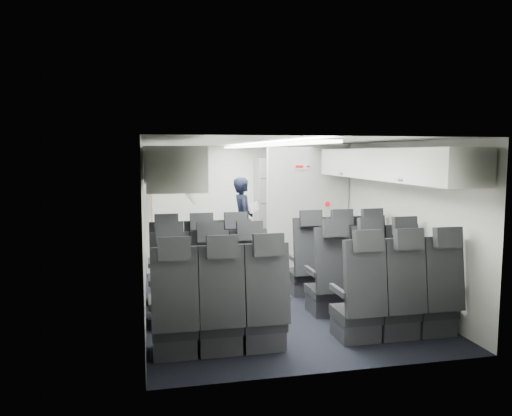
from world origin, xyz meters
name	(u,v)px	position (x,y,z in m)	size (l,w,h in m)	color
cabin_shell	(262,213)	(0.00, 0.00, 1.12)	(3.41, 6.01, 2.16)	black
seat_row_front	(270,268)	(0.00, -0.53, 0.40)	(3.33, 0.56, 1.24)	black
seat_row_mid	(288,285)	(0.00, -1.43, 0.40)	(3.33, 0.56, 1.24)	black
seat_row_rear	(312,307)	(0.00, -2.33, 0.40)	(3.33, 0.56, 1.24)	black
overhead_bin_left_rear	(172,167)	(-1.40, -2.00, 1.86)	(0.53, 1.80, 0.40)	white
overhead_bin_left_front_open	(162,173)	(-1.44, -0.25, 1.74)	(0.64, 1.70, 0.72)	#9E9E93
overhead_bin_right_rear	(422,166)	(1.40, -2.00, 1.86)	(0.53, 1.80, 0.40)	white
overhead_bin_right_front	(358,163)	(1.40, -0.25, 1.86)	(0.53, 1.70, 0.40)	white
bulkhead_partition	(308,208)	(0.98, 0.80, 1.08)	(1.40, 0.15, 2.13)	silver
galley_unit	(277,204)	(0.95, 2.72, 0.95)	(0.85, 0.52, 1.90)	#939399
boarding_door	(148,214)	(-1.64, 1.55, 0.95)	(0.12, 1.27, 1.86)	silver
flight_attendant	(243,220)	(0.04, 1.71, 0.78)	(0.57, 0.37, 1.57)	black
carry_on_bag	(166,169)	(-1.39, -0.34, 1.78)	(0.44, 0.31, 0.26)	black
papers	(254,208)	(0.23, 1.66, 1.02)	(0.22, 0.02, 0.15)	white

